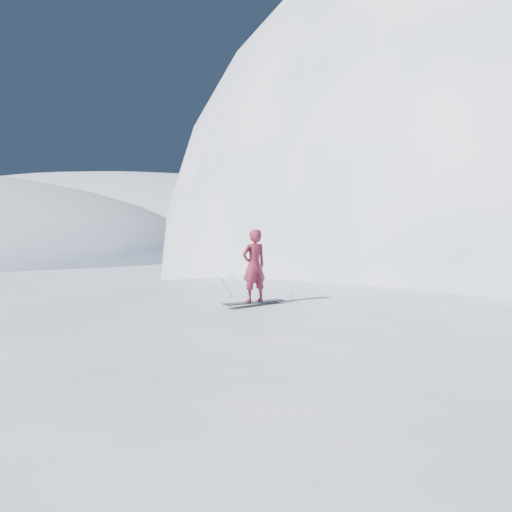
# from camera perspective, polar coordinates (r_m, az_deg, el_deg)

# --- Properties ---
(ground) EXTENTS (400.00, 400.00, 0.00)m
(ground) POSITION_cam_1_polar(r_m,az_deg,el_deg) (13.00, -0.33, -15.81)
(ground) COLOR white
(ground) RESTS_ON ground
(near_ridge) EXTENTS (36.00, 28.00, 4.80)m
(near_ridge) POSITION_cam_1_polar(r_m,az_deg,el_deg) (15.86, 3.96, -12.34)
(near_ridge) COLOR white
(near_ridge) RESTS_ON ground
(peak_shoulder) EXTENTS (28.00, 24.00, 18.00)m
(peak_shoulder) POSITION_cam_1_polar(r_m,az_deg,el_deg) (33.87, 18.79, -4.27)
(peak_shoulder) COLOR white
(peak_shoulder) RESTS_ON ground
(far_ridge_c) EXTENTS (140.00, 90.00, 36.00)m
(far_ridge_c) POSITION_cam_1_polar(r_m,az_deg,el_deg) (128.94, -15.63, 1.03)
(far_ridge_c) COLOR white
(far_ridge_c) RESTS_ON ground
(wind_bumps) EXTENTS (16.00, 14.40, 1.00)m
(wind_bumps) POSITION_cam_1_polar(r_m,az_deg,el_deg) (15.06, -2.06, -13.17)
(wind_bumps) COLOR white
(wind_bumps) RESTS_ON ground
(snowboard) EXTENTS (1.50, 1.17, 0.03)m
(snowboard) POSITION_cam_1_polar(r_m,az_deg,el_deg) (12.33, -0.22, -5.29)
(snowboard) COLOR black
(snowboard) RESTS_ON near_ridge
(snowboarder) EXTENTS (0.78, 0.72, 1.78)m
(snowboarder) POSITION_cam_1_polar(r_m,az_deg,el_deg) (12.23, -0.23, -1.09)
(snowboarder) COLOR maroon
(snowboarder) RESTS_ON snowboard
(board_tracks) EXTENTS (2.84, 5.91, 0.04)m
(board_tracks) POSITION_cam_1_polar(r_m,az_deg,el_deg) (16.59, -1.82, -3.13)
(board_tracks) COLOR silver
(board_tracks) RESTS_ON ground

